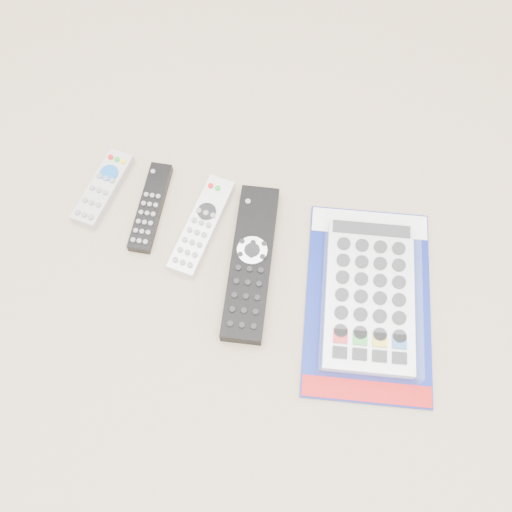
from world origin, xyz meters
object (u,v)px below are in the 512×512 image
(remote_large_black, at_px, (251,262))
(jumbo_remote_packaged, at_px, (370,294))
(remote_small_grey, at_px, (103,189))
(remote_silver_dvd, at_px, (202,226))
(remote_slim_black, at_px, (150,208))

(remote_large_black, height_order, jumbo_remote_packaged, jumbo_remote_packaged)
(remote_small_grey, xyz_separation_m, remote_silver_dvd, (0.18, -0.02, -0.00))
(remote_silver_dvd, bearing_deg, jumbo_remote_packaged, -4.40)
(remote_slim_black, bearing_deg, jumbo_remote_packaged, -14.52)
(remote_silver_dvd, height_order, jumbo_remote_packaged, jumbo_remote_packaged)
(remote_small_grey, xyz_separation_m, remote_large_black, (0.28, -0.06, 0.00))
(remote_slim_black, distance_m, jumbo_remote_packaged, 0.38)
(remote_small_grey, relative_size, jumbo_remote_packaged, 0.43)
(jumbo_remote_packaged, bearing_deg, remote_slim_black, 161.32)
(remote_silver_dvd, relative_size, jumbo_remote_packaged, 0.53)
(remote_silver_dvd, bearing_deg, remote_small_grey, 178.16)
(remote_large_black, xyz_separation_m, jumbo_remote_packaged, (0.19, -0.00, 0.01))
(remote_silver_dvd, height_order, remote_large_black, remote_large_black)
(remote_slim_black, xyz_separation_m, jumbo_remote_packaged, (0.38, -0.05, 0.01))
(remote_small_grey, distance_m, remote_large_black, 0.28)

